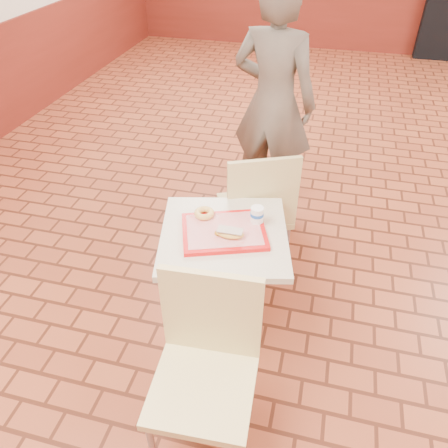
% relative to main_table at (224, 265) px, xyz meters
% --- Properties ---
extents(wainscot_band, '(8.00, 10.00, 1.00)m').
position_rel_main_table_xyz_m(wainscot_band, '(1.13, 0.81, 0.04)').
color(wainscot_band, '#5F1B12').
rests_on(wainscot_band, ground).
extents(main_table, '(0.64, 0.64, 0.68)m').
position_rel_main_table_xyz_m(main_table, '(0.00, 0.00, 0.00)').
color(main_table, beige).
rests_on(main_table, ground).
extents(chair_main_front, '(0.45, 0.45, 0.91)m').
position_rel_main_table_xyz_m(chair_main_front, '(0.09, -0.64, 0.05)').
color(chair_main_front, '#E6D28A').
rests_on(chair_main_front, ground).
extents(chair_main_back, '(0.55, 0.55, 0.90)m').
position_rel_main_table_xyz_m(chair_main_back, '(0.08, 0.50, 0.05)').
color(chair_main_back, '#CBBB7A').
rests_on(chair_main_back, ground).
extents(customer, '(0.69, 0.52, 1.69)m').
position_rel_main_table_xyz_m(customer, '(0.03, 1.32, 0.39)').
color(customer, brown).
rests_on(customer, ground).
extents(serving_tray, '(0.42, 0.32, 0.03)m').
position_rel_main_table_xyz_m(serving_tray, '(0.00, 0.00, 0.23)').
color(serving_tray, red).
rests_on(serving_tray, main_table).
extents(ring_donut, '(0.14, 0.14, 0.03)m').
position_rel_main_table_xyz_m(ring_donut, '(-0.13, 0.09, 0.26)').
color(ring_donut, '#DEAC51').
rests_on(ring_donut, serving_tray).
extents(long_john_donut, '(0.15, 0.07, 0.04)m').
position_rel_main_table_xyz_m(long_john_donut, '(0.04, -0.05, 0.27)').
color(long_john_donut, gold).
rests_on(long_john_donut, serving_tray).
extents(paper_cup, '(0.07, 0.07, 0.09)m').
position_rel_main_table_xyz_m(paper_cup, '(0.15, 0.11, 0.29)').
color(paper_cup, white).
rests_on(paper_cup, serving_tray).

